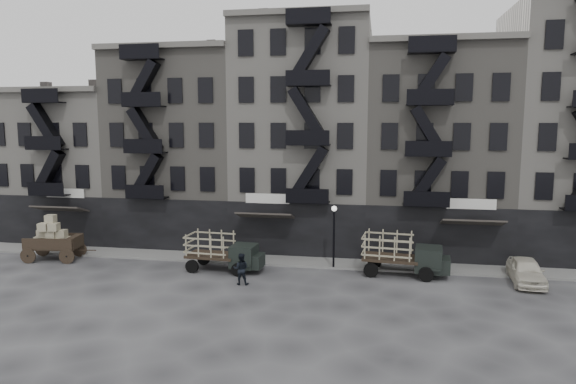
% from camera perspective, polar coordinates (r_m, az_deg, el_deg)
% --- Properties ---
extents(ground, '(140.00, 140.00, 0.00)m').
position_cam_1_polar(ground, '(32.75, -0.65, -9.55)').
color(ground, '#38383A').
rests_on(ground, ground).
extents(sidewalk, '(55.00, 2.50, 0.15)m').
position_cam_1_polar(sidewalk, '(36.27, 0.46, -7.69)').
color(sidewalk, slate).
rests_on(sidewalk, ground).
extents(building_west, '(10.00, 11.35, 13.20)m').
position_cam_1_polar(building_west, '(48.22, -22.37, 2.76)').
color(building_west, '#AAA69C').
rests_on(building_west, ground).
extents(building_midwest, '(10.00, 11.35, 16.20)m').
position_cam_1_polar(building_midwest, '(43.57, -11.27, 4.69)').
color(building_midwest, slate).
rests_on(building_midwest, ground).
extents(building_center, '(10.00, 11.35, 18.20)m').
position_cam_1_polar(building_center, '(40.96, 1.91, 6.04)').
color(building_center, '#AAA69C').
rests_on(building_center, ground).
extents(building_mideast, '(10.00, 11.35, 16.20)m').
position_cam_1_polar(building_mideast, '(40.79, 15.99, 4.33)').
color(building_mideast, slate).
rests_on(building_mideast, ground).
extents(lamp_post, '(0.36, 0.36, 4.28)m').
position_cam_1_polar(lamp_post, '(34.15, 5.12, -4.03)').
color(lamp_post, black).
rests_on(lamp_post, ground).
extents(wagon, '(4.06, 2.55, 3.23)m').
position_cam_1_polar(wagon, '(40.13, -24.76, -4.30)').
color(wagon, black).
rests_on(wagon, ground).
extents(stake_truck_west, '(5.16, 2.38, 2.53)m').
position_cam_1_polar(stake_truck_west, '(34.23, -7.30, -6.33)').
color(stake_truck_west, black).
rests_on(stake_truck_west, ground).
extents(stake_truck_east, '(5.58, 2.70, 2.71)m').
position_cam_1_polar(stake_truck_east, '(33.75, 12.64, -6.48)').
color(stake_truck_east, black).
rests_on(stake_truck_east, ground).
extents(car_east, '(2.09, 4.62, 1.54)m').
position_cam_1_polar(car_east, '(34.74, 24.94, -7.96)').
color(car_east, silver).
rests_on(car_east, ground).
extents(pedestrian_mid, '(1.01, 0.83, 1.93)m').
position_cam_1_polar(pedestrian_mid, '(31.42, -5.25, -8.50)').
color(pedestrian_mid, black).
rests_on(pedestrian_mid, ground).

